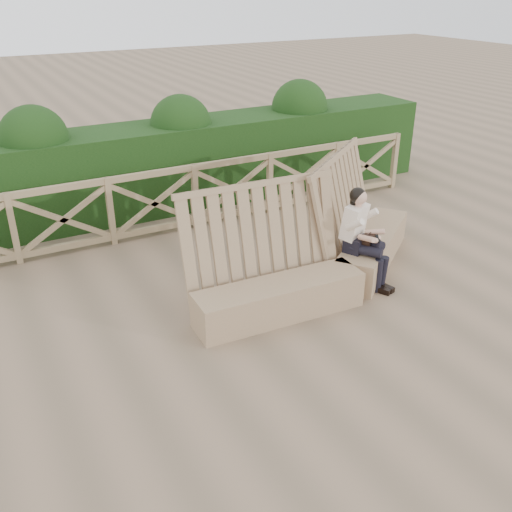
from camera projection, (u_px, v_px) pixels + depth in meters
name	position (u px, v px, depth m)	size (l,w,h in m)	color
ground	(258.00, 342.00, 6.66)	(60.00, 60.00, 0.00)	brown
bench	(326.00, 259.00, 7.72)	(4.08, 1.96, 1.60)	#917352
woman	(362.00, 233.00, 7.64)	(0.56, 0.84, 1.36)	black
guardrail	(154.00, 203.00, 9.18)	(10.10, 0.09, 1.10)	#8F7853
hedge	(130.00, 172.00, 10.04)	(12.00, 1.20, 1.50)	black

